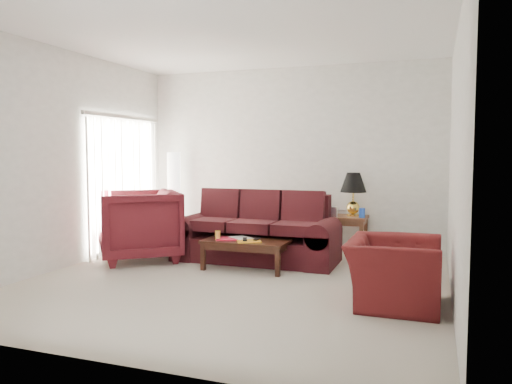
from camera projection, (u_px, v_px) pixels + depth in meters
floor at (233, 282)px, 6.10m from camera, size 5.00×5.00×0.00m
blinds at (125, 184)px, 8.05m from camera, size 0.10×2.00×2.16m
sofa at (256, 228)px, 7.30m from camera, size 2.37×1.03×0.97m
throw_pillow at (234, 205)px, 8.28m from camera, size 0.40×0.26×0.39m
end_table at (349, 236)px, 7.73m from camera, size 0.58×0.58×0.61m
table_lamp at (353, 194)px, 7.70m from camera, size 0.51×0.51×0.67m
clock at (332, 212)px, 7.63m from camera, size 0.16×0.07×0.15m
blue_canister at (362, 213)px, 7.51m from camera, size 0.11×0.11×0.14m
picture_frame at (342, 210)px, 7.87m from camera, size 0.16×0.19×0.05m
floor_lamp at (174, 197)px, 8.78m from camera, size 0.34×0.34×1.62m
armchair_left at (140, 225)px, 7.36m from camera, size 1.59×1.59×1.05m
armchair_right at (394, 272)px, 5.19m from camera, size 0.92×1.06×0.69m
coffee_table at (246, 255)px, 6.78m from camera, size 1.19×0.65×0.40m
magazine_red at (228, 239)px, 6.80m from camera, size 0.37×0.32×0.02m
magazine_white at (241, 238)px, 6.86m from camera, size 0.39×0.37×0.02m
magazine_orange at (249, 241)px, 6.62m from camera, size 0.38×0.35×0.02m
remote_a at (245, 239)px, 6.65m from camera, size 0.12×0.19×0.02m
remote_b at (257, 239)px, 6.68m from camera, size 0.05×0.16×0.02m
yellow_glass at (218, 235)px, 6.79m from camera, size 0.09×0.09×0.12m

